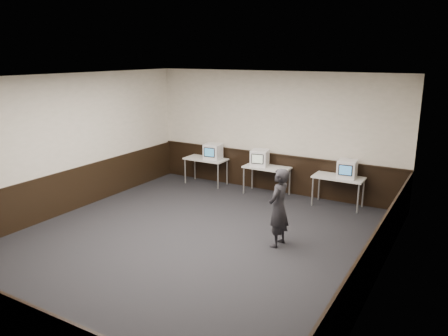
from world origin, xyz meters
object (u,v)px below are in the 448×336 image
object	(u,v)px
desk_left	(206,161)
emac_center	(260,158)
desk_right	(339,179)
emac_right	(347,169)
emac_left	(213,152)
person	(279,208)
desk_center	(267,169)

from	to	relation	value
desk_left	emac_center	distance (m)	1.71
desk_right	emac_right	world-z (taller)	emac_right
desk_left	emac_left	size ratio (longest dim) A/B	2.37
desk_right	emac_left	bearing A→B (deg)	179.79
desk_right	person	world-z (taller)	person
desk_left	emac_right	world-z (taller)	emac_right
emac_right	desk_left	bearing A→B (deg)	175.80
desk_center	emac_center	bearing A→B (deg)	-178.09
desk_left	emac_right	bearing A→B (deg)	0.16
emac_left	emac_right	xyz separation A→B (m)	(3.75, -0.00, -0.00)
emac_center	person	distance (m)	3.32
desk_right	emac_left	distance (m)	3.58
emac_left	desk_right	bearing A→B (deg)	-5.88
desk_right	person	xyz separation A→B (m)	(-0.36, -2.82, 0.09)
emac_left	person	world-z (taller)	person
desk_left	desk_center	xyz separation A→B (m)	(1.90, 0.00, 0.00)
desk_center	person	distance (m)	3.21
emac_left	emac_center	distance (m)	1.46
desk_left	desk_center	bearing A→B (deg)	0.00
desk_center	person	bearing A→B (deg)	-61.30
desk_center	emac_right	xyz separation A→B (m)	(2.08, 0.01, 0.29)
emac_left	emac_center	world-z (taller)	emac_left
desk_right	emac_center	world-z (taller)	emac_center
emac_center	desk_right	bearing A→B (deg)	-10.29
emac_left	person	bearing A→B (deg)	-47.05
emac_center	person	bearing A→B (deg)	-68.52
desk_center	desk_right	size ratio (longest dim) A/B	1.00
desk_left	emac_left	world-z (taller)	emac_left
emac_center	emac_left	bearing A→B (deg)	168.72
desk_right	emac_center	distance (m)	2.13
desk_right	desk_left	bearing A→B (deg)	180.00
emac_left	emac_right	world-z (taller)	emac_left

